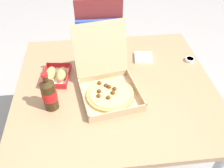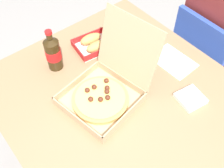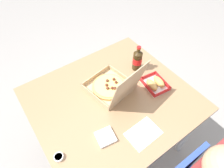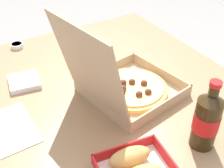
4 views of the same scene
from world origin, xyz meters
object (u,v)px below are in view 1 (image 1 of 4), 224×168
Objects in this scene: dipping_sauce_cup at (190,60)px; paper_menu at (109,51)px; cola_bottle at (49,94)px; napkin_pile at (143,58)px; pizza_box_open at (108,86)px; chair at (100,50)px; diner_person at (99,26)px; bread_side_box at (56,75)px.

paper_menu is at bearing 161.22° from dipping_sauce_cup.
dipping_sauce_cup reaches higher than paper_menu.
napkin_pile is (0.55, 0.36, -0.08)m from cola_bottle.
pizza_box_open reaches higher than napkin_pile.
cola_bottle is 1.07× the size of paper_menu.
chair is at bearing 89.91° from pizza_box_open.
paper_menu is (0.04, -0.40, 0.27)m from chair.
paper_menu is (0.04, 0.40, -0.05)m from pizza_box_open.
diner_person is at bearing 92.88° from paper_menu.
paper_menu is (0.04, -0.46, 0.06)m from diner_person.
napkin_pile is (0.54, 0.13, -0.02)m from bread_side_box.
pizza_box_open is at bearing -98.14° from paper_menu.
diner_person is 20.54× the size of dipping_sauce_cup.
diner_person is (0.00, 0.06, 0.21)m from chair.
pizza_box_open is 0.59m from dipping_sauce_cup.
diner_person is at bearing 89.28° from chair.
napkin_pile is at bearing -64.01° from chair.
diner_person is 5.48× the size of paper_menu.
dipping_sauce_cup is at bearing 5.14° from bread_side_box.
pizza_box_open is 0.31m from cola_bottle.
chair reaches higher than dipping_sauce_cup.
pizza_box_open is 1.87× the size of cola_bottle.
dipping_sauce_cup is (0.50, -0.17, 0.01)m from paper_menu.
dipping_sauce_cup is (0.84, 0.08, -0.01)m from bread_side_box.
diner_person reaches higher than chair.
chair is 0.64m from napkin_pile.
chair is 3.71× the size of cola_bottle.
pizza_box_open is 2.01× the size of bread_side_box.
diner_person reaches higher than bread_side_box.
paper_menu is at bearing 83.97° from pizza_box_open.
paper_menu is (0.33, 0.25, -0.02)m from bread_side_box.
napkin_pile is at bearing -30.82° from paper_menu.
bread_side_box is (-0.29, -0.71, 0.09)m from diner_person.
cola_bottle is 0.90m from dipping_sauce_cup.
chair is 1.98× the size of pizza_box_open.
pizza_box_open is at bearing -27.95° from bread_side_box.
pizza_box_open is 7.47× the size of dipping_sauce_cup.
dipping_sauce_cup is at bearing -46.54° from chair.
cola_bottle is 0.66m from napkin_pile.
cola_bottle reaches higher than paper_menu.
dipping_sauce_cup is (0.54, -0.63, 0.07)m from diner_person.
napkin_pile is at bearing -66.38° from diner_person.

